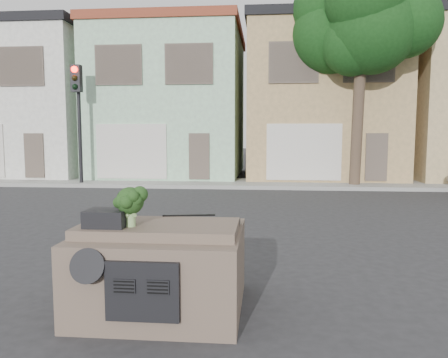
# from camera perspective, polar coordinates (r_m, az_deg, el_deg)

# --- Properties ---
(ground_plane) EXTENTS (120.00, 120.00, 0.00)m
(ground_plane) POSITION_cam_1_polar(r_m,az_deg,el_deg) (8.68, -3.39, -8.88)
(ground_plane) COLOR #303033
(ground_plane) RESTS_ON ground
(sidewalk) EXTENTS (40.00, 3.00, 0.15)m
(sidewalk) POSITION_cam_1_polar(r_m,az_deg,el_deg) (18.96, 1.38, -0.58)
(sidewalk) COLOR gray
(sidewalk) RESTS_ON ground
(townhouse_white) EXTENTS (7.20, 8.20, 7.55)m
(townhouse_white) POSITION_cam_1_polar(r_m,az_deg,el_deg) (25.94, -23.29, 8.87)
(townhouse_white) COLOR silver
(townhouse_white) RESTS_ON ground
(townhouse_mint) EXTENTS (7.20, 8.20, 7.55)m
(townhouse_mint) POSITION_cam_1_polar(r_m,az_deg,el_deg) (23.34, -6.65, 9.69)
(townhouse_mint) COLOR #A7D5AE
(townhouse_mint) RESTS_ON ground
(townhouse_tan) EXTENTS (7.20, 8.20, 7.55)m
(townhouse_tan) POSITION_cam_1_polar(r_m,az_deg,el_deg) (23.01, 12.23, 9.66)
(townhouse_tan) COLOR tan
(townhouse_tan) RESTS_ON ground
(traffic_signal) EXTENTS (0.40, 0.40, 5.10)m
(traffic_signal) POSITION_cam_1_polar(r_m,az_deg,el_deg) (19.42, -18.46, 6.59)
(traffic_signal) COLOR black
(traffic_signal) RESTS_ON ground
(tree_near) EXTENTS (4.40, 4.00, 8.50)m
(tree_near) POSITION_cam_1_polar(r_m,az_deg,el_deg) (18.59, 17.18, 11.93)
(tree_near) COLOR #153D14
(tree_near) RESTS_ON ground
(car_dashboard) EXTENTS (2.00, 1.80, 1.12)m
(car_dashboard) POSITION_cam_1_polar(r_m,az_deg,el_deg) (5.69, -8.04, -11.04)
(car_dashboard) COLOR brown
(car_dashboard) RESTS_ON ground
(instrument_hump) EXTENTS (0.48, 0.38, 0.20)m
(instrument_hump) POSITION_cam_1_polar(r_m,az_deg,el_deg) (5.37, -15.06, -4.95)
(instrument_hump) COLOR black
(instrument_hump) RESTS_ON car_dashboard
(wiper_arm) EXTENTS (0.69, 0.15, 0.02)m
(wiper_arm) POSITION_cam_1_polar(r_m,az_deg,el_deg) (5.86, -4.59, -4.75)
(wiper_arm) COLOR black
(wiper_arm) RESTS_ON car_dashboard
(broccoli) EXTENTS (0.54, 0.54, 0.48)m
(broccoli) POSITION_cam_1_polar(r_m,az_deg,el_deg) (5.28, -12.16, -3.51)
(broccoli) COLOR #1A3513
(broccoli) RESTS_ON car_dashboard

